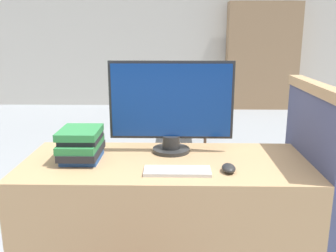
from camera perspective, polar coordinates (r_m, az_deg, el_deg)
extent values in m
cube|color=beige|center=(6.94, 0.79, 14.65)|extent=(12.00, 0.06, 2.80)
cube|color=tan|center=(2.02, -0.37, -15.18)|extent=(1.42, 0.61, 0.73)
cube|color=#474C70|center=(2.10, 20.40, -9.84)|extent=(0.05, 0.71, 1.06)
cube|color=tan|center=(1.95, 21.82, 5.32)|extent=(0.07, 0.71, 0.05)
cylinder|color=#282828|center=(2.00, 0.48, -3.66)|extent=(0.20, 0.20, 0.02)
cylinder|color=#282828|center=(1.98, 0.49, -2.44)|extent=(0.09, 0.09, 0.07)
cube|color=#282828|center=(1.94, 0.50, 3.94)|extent=(0.64, 0.01, 0.41)
cube|color=navy|center=(1.93, 0.50, 3.92)|extent=(0.62, 0.02, 0.38)
cube|color=silver|center=(1.71, 1.43, -6.89)|extent=(0.30, 0.12, 0.02)
ellipsoid|color=#262626|center=(1.74, 9.22, -6.35)|extent=(0.06, 0.10, 0.04)
cube|color=#285199|center=(1.92, -12.92, -4.63)|extent=(0.18, 0.21, 0.03)
cube|color=#232328|center=(1.92, -12.98, -3.71)|extent=(0.18, 0.28, 0.03)
cube|color=#2D7F42|center=(1.91, -13.16, -2.67)|extent=(0.19, 0.28, 0.04)
cube|color=#232328|center=(1.90, -13.11, -1.85)|extent=(0.18, 0.21, 0.02)
cube|color=#2D7F42|center=(1.90, -13.28, -0.95)|extent=(0.19, 0.24, 0.04)
cylinder|color=#4C3323|center=(4.54, 0.92, -0.39)|extent=(0.04, 0.04, 0.42)
cylinder|color=#4C3323|center=(4.55, 5.71, -0.41)|extent=(0.04, 0.04, 0.42)
cylinder|color=#4C3323|center=(4.90, 0.94, 0.74)|extent=(0.04, 0.04, 0.42)
cylinder|color=#4C3323|center=(4.92, 5.37, 0.72)|extent=(0.04, 0.04, 0.42)
cube|color=#4C3323|center=(4.67, 3.28, 2.96)|extent=(0.44, 0.44, 0.05)
cube|color=#4C3323|center=(4.82, 3.24, 6.61)|extent=(0.44, 0.04, 0.50)
cube|color=#9E7A56|center=(6.88, 14.15, 10.23)|extent=(1.24, 0.32, 1.84)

